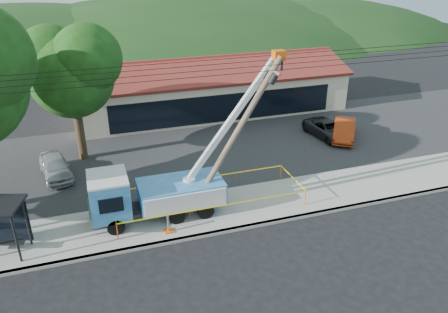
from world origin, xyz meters
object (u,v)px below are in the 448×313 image
car_red (343,139)px  car_dark (327,138)px  utility_truck (154,192)px  leaning_pole (237,131)px  car_silver (57,178)px

car_red → car_dark: car_red is taller
utility_truck → car_dark: size_ratio=2.31×
utility_truck → car_red: bearing=21.9°
leaning_pole → car_dark: (9.72, 7.04, -4.55)m
utility_truck → car_red: (15.02, 6.03, -1.60)m
utility_truck → leaning_pole: utility_truck is taller
car_silver → car_dark: (19.04, 0.32, 0.00)m
car_red → car_dark: bearing=-175.9°
car_silver → car_red: size_ratio=0.94×
car_silver → car_red: 20.02m
leaning_pole → car_red: leaning_pole is taller
utility_truck → car_red: size_ratio=2.39×
leaning_pole → car_silver: size_ratio=2.06×
leaning_pole → car_silver: bearing=144.2°
leaning_pole → car_red: size_ratio=1.94×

